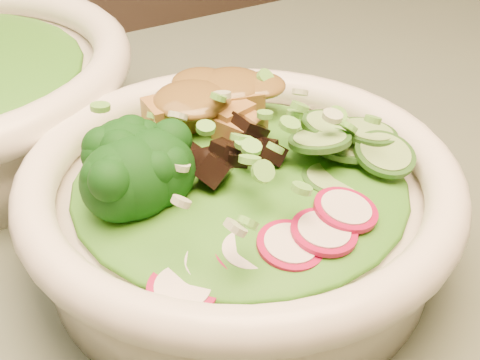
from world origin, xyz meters
TOP-DOWN VIEW (x-y plane):
  - dining_table at (0.00, 0.00)m, footprint 1.20×0.80m
  - salad_bowl at (-0.15, 0.02)m, footprint 0.27×0.27m
  - lettuce_bed at (-0.15, 0.02)m, footprint 0.20×0.20m
  - broccoli_florets at (-0.22, 0.03)m, footprint 0.09×0.08m
  - radish_slices at (-0.16, -0.04)m, footprint 0.12×0.06m
  - cucumber_slices at (-0.09, 0.01)m, footprint 0.08×0.08m
  - mushroom_heap at (-0.15, 0.03)m, footprint 0.08×0.08m
  - tofu_cubes at (-0.14, 0.08)m, footprint 0.10×0.07m
  - peanut_sauce at (-0.14, 0.08)m, footprint 0.07×0.06m
  - scallion_garnish at (-0.15, 0.02)m, footprint 0.19×0.19m

SIDE VIEW (x-z plane):
  - dining_table at x=0.00m, z-range 0.26..1.01m
  - salad_bowl at x=-0.15m, z-range 0.75..0.83m
  - lettuce_bed at x=-0.15m, z-range 0.80..0.82m
  - radish_slices at x=-0.16m, z-range 0.80..0.82m
  - cucumber_slices at x=-0.09m, z-range 0.80..0.84m
  - tofu_cubes at x=-0.14m, z-range 0.80..0.84m
  - mushroom_heap at x=-0.15m, z-range 0.80..0.84m
  - broccoli_florets at x=-0.22m, z-range 0.80..0.85m
  - scallion_garnish at x=-0.15m, z-range 0.82..0.85m
  - peanut_sauce at x=-0.14m, z-range 0.83..0.84m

